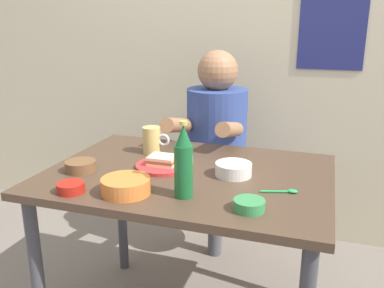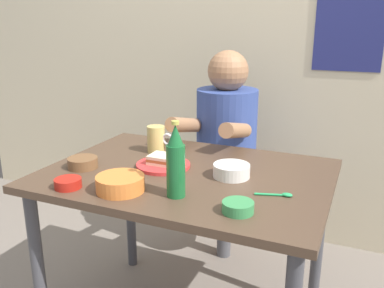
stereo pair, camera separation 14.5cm
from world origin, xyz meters
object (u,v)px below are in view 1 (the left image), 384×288
stool (215,199)px  sambal_bowl_red (71,187)px  dining_table (188,194)px  person_seated (216,128)px  sandwich (163,160)px  beer_mug (152,140)px  plate_orange (163,166)px  beer_bottle (184,163)px

stool → sambal_bowl_red: size_ratio=4.69×
dining_table → stool: bearing=94.7°
person_seated → sambal_bowl_red: (-0.27, -0.94, -0.01)m
dining_table → person_seated: (-0.05, 0.62, 0.12)m
dining_table → person_seated: size_ratio=1.53×
sandwich → dining_table: bearing=-7.1°
stool → beer_mug: size_ratio=3.57×
beer_mug → sandwich: bearing=-54.4°
person_seated → beer_mug: size_ratio=5.71×
dining_table → plate_orange: 0.15m
sambal_bowl_red → stool: bearing=74.1°
stool → beer_bottle: (0.11, -0.86, 0.51)m
stool → sandwich: size_ratio=4.09×
plate_orange → sandwich: (0.00, -0.00, 0.02)m
stool → person_seated: person_seated is taller
dining_table → beer_mug: 0.33m
stool → sandwich: sandwich is taller
beer_bottle → sambal_bowl_red: size_ratio=2.73×
sandwich → plate_orange: bearing=172.9°
beer_mug → beer_bottle: size_ratio=0.48×
plate_orange → sambal_bowl_red: (-0.21, -0.33, 0.01)m
stool → sandwich: 0.75m
plate_orange → sandwich: 0.02m
dining_table → sambal_bowl_red: 0.47m
dining_table → sandwich: 0.17m
stool → plate_orange: (-0.06, -0.62, 0.40)m
dining_table → beer_mug: (-0.23, 0.18, 0.15)m
stool → plate_orange: plate_orange is taller
sandwich → sambal_bowl_red: size_ratio=1.15×
sandwich → beer_mug: beer_mug is taller
dining_table → beer_bottle: beer_bottle is taller
dining_table → sambal_bowl_red: (-0.32, -0.32, 0.11)m
stool → dining_table: bearing=-85.3°
stool → beer_mug: (-0.18, -0.45, 0.45)m
person_seated → sandwich: bearing=-95.7°
beer_bottle → person_seated: bearing=97.7°
stool → sambal_bowl_red: 1.07m
plate_orange → dining_table: bearing=-7.1°
dining_table → plate_orange: bearing=172.9°
sandwich → beer_mug: 0.20m
sandwich → beer_mug: size_ratio=0.87×
dining_table → beer_mug: bearing=142.2°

